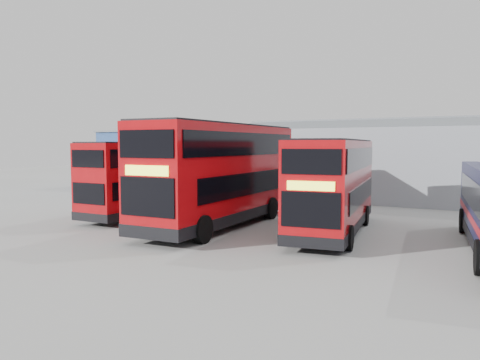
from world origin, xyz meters
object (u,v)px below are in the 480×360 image
office_block (177,159)px  double_decker_right (334,187)px  maintenance_shed (443,163)px  panel_van (143,175)px  double_decker_left (153,179)px  double_decker_centre (222,175)px

office_block → double_decker_right: size_ratio=1.23×
office_block → double_decker_right: (19.34, -14.12, -0.52)m
maintenance_shed → panel_van: maintenance_shed is taller
office_block → double_decker_right: bearing=-36.1°
office_block → panel_van: bearing=-95.9°
maintenance_shed → office_block: bearing=-174.8°
office_block → maintenance_shed: (22.00, 2.01, 0.02)m
double_decker_left → office_block: bearing=-59.0°
double_decker_left → panel_van: double_decker_left is taller
office_block → double_decker_left: (8.88, -13.93, -0.57)m
office_block → maintenance_shed: 22.09m
maintenance_shed → double_decker_right: size_ratio=3.05×
double_decker_centre → panel_van: 18.08m
double_decker_left → maintenance_shed: bearing=-131.0°
double_decker_left → double_decker_centre: size_ratio=0.82×
maintenance_shed → panel_van: (-22.44, -6.22, -1.23)m
maintenance_shed → panel_van: size_ratio=5.18×
office_block → double_decker_right: 23.95m
office_block → panel_van: (-0.44, -4.22, -1.21)m
maintenance_shed → panel_van: bearing=-164.5°
office_block → double_decker_centre: 20.54m
maintenance_shed → double_decker_right: (-2.66, -16.13, -0.55)m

